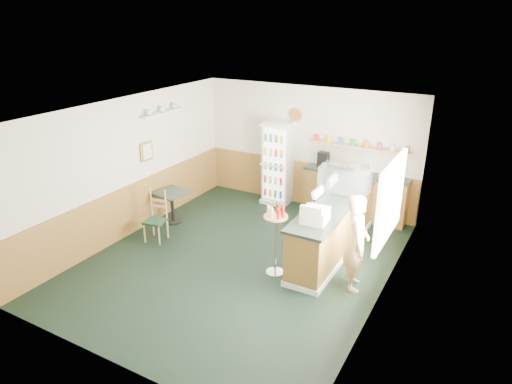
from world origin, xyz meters
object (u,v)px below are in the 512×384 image
Objects in this scene: drinks_fridge at (278,163)px; cash_register at (315,215)px; cafe_table at (172,201)px; display_case at (345,180)px; cafe_chair at (158,214)px; condiment_stand at (276,230)px; shopkeeper at (356,243)px.

cash_register is (1.97, -2.61, 0.17)m from drinks_fridge.
drinks_fridge is 2.65× the size of cafe_table.
display_case reaches higher than cash_register.
cash_register is at bearing -6.67° from cafe_chair.
condiment_stand is at bearing -15.27° from cafe_table.
cash_register is 0.33× the size of condiment_stand.
cafe_table is at bearing 164.73° from condiment_stand.
shopkeeper is at bearing -6.86° from cafe_chair.
display_case is at bearing 14.25° from cafe_table.
display_case is 1.79m from condiment_stand.
drinks_fridge is 3.27m from cash_register.
condiment_stand is (1.38, -2.82, -0.13)m from drinks_fridge.
shopkeeper is 1.59× the size of cafe_chair.
shopkeeper is at bearing -44.07° from drinks_fridge.
drinks_fridge is 3.14m from condiment_stand.
drinks_fridge is 2.09× the size of display_case.
cafe_chair reaches higher than cafe_table.
display_case is 3.59m from cafe_table.
cash_register is 0.77m from shopkeeper.
cash_register is 0.70m from condiment_stand.
cash_register is 0.41× the size of cafe_chair.
condiment_stand is (-1.29, -0.24, 0.02)m from shopkeeper.
condiment_stand reaches higher than cash_register.
condiment_stand is at bearing -110.01° from display_case.
display_case is at bearing -31.25° from drinks_fridge.
cafe_table is 0.77m from cafe_chair.
cash_register reaches higher than cafe_chair.
display_case is 0.73× the size of condiment_stand.
condiment_stand is at bearing 80.69° from shopkeeper.
drinks_fridge is 2.32m from display_case.
cafe_chair is (-2.57, 0.04, -0.30)m from condiment_stand.
drinks_fridge reaches higher than display_case.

